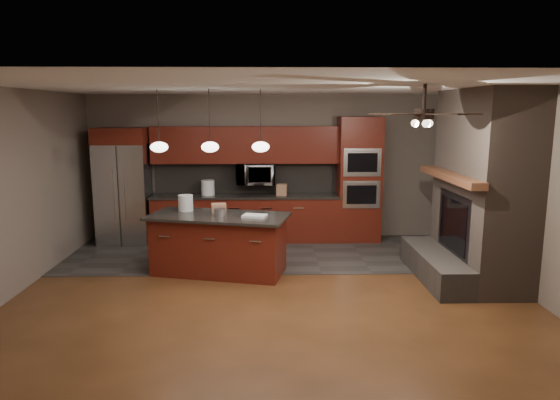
{
  "coord_description": "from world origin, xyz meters",
  "views": [
    {
      "loc": [
        -0.05,
        -6.73,
        2.49
      ],
      "look_at": [
        0.14,
        0.6,
        1.17
      ],
      "focal_mm": 32.0,
      "sensor_mm": 36.0,
      "label": 1
    }
  ],
  "objects_px": {
    "cardboard_box": "(219,208)",
    "counter_box": "(282,190)",
    "microwave": "(256,174)",
    "white_bucket": "(186,203)",
    "kitchen_island": "(219,244)",
    "oven_tower": "(359,180)",
    "paint_can": "(220,212)",
    "refrigerator": "(124,186)",
    "counter_bucket": "(208,188)",
    "paint_tray": "(255,216)"
  },
  "relations": [
    {
      "from": "cardboard_box",
      "to": "counter_box",
      "type": "relative_size",
      "value": 1.03
    },
    {
      "from": "microwave",
      "to": "cardboard_box",
      "type": "height_order",
      "value": "microwave"
    },
    {
      "from": "white_bucket",
      "to": "kitchen_island",
      "type": "bearing_deg",
      "value": -31.82
    },
    {
      "from": "oven_tower",
      "to": "paint_can",
      "type": "distance_m",
      "value": 3.2
    },
    {
      "from": "oven_tower",
      "to": "refrigerator",
      "type": "relative_size",
      "value": 1.09
    },
    {
      "from": "white_bucket",
      "to": "cardboard_box",
      "type": "relative_size",
      "value": 1.13
    },
    {
      "from": "oven_tower",
      "to": "counter_box",
      "type": "bearing_deg",
      "value": -178.35
    },
    {
      "from": "white_bucket",
      "to": "microwave",
      "type": "bearing_deg",
      "value": 57.06
    },
    {
      "from": "paint_can",
      "to": "cardboard_box",
      "type": "xyz_separation_m",
      "value": [
        -0.04,
        0.25,
        0.01
      ]
    },
    {
      "from": "cardboard_box",
      "to": "microwave",
      "type": "bearing_deg",
      "value": 65.18
    },
    {
      "from": "kitchen_island",
      "to": "counter_bucket",
      "type": "height_order",
      "value": "counter_bucket"
    },
    {
      "from": "refrigerator",
      "to": "kitchen_island",
      "type": "relative_size",
      "value": 0.96
    },
    {
      "from": "refrigerator",
      "to": "microwave",
      "type": "bearing_deg",
      "value": 3.03
    },
    {
      "from": "microwave",
      "to": "counter_bucket",
      "type": "bearing_deg",
      "value": -176.87
    },
    {
      "from": "microwave",
      "to": "counter_box",
      "type": "height_order",
      "value": "microwave"
    },
    {
      "from": "oven_tower",
      "to": "white_bucket",
      "type": "relative_size",
      "value": 9.41
    },
    {
      "from": "oven_tower",
      "to": "microwave",
      "type": "xyz_separation_m",
      "value": [
        -1.98,
        0.06,
        0.11
      ]
    },
    {
      "from": "microwave",
      "to": "cardboard_box",
      "type": "relative_size",
      "value": 3.27
    },
    {
      "from": "refrigerator",
      "to": "cardboard_box",
      "type": "distance_m",
      "value": 2.58
    },
    {
      "from": "refrigerator",
      "to": "counter_bucket",
      "type": "height_order",
      "value": "refrigerator"
    },
    {
      "from": "refrigerator",
      "to": "paint_tray",
      "type": "distance_m",
      "value": 3.23
    },
    {
      "from": "paint_can",
      "to": "cardboard_box",
      "type": "relative_size",
      "value": 0.77
    },
    {
      "from": "refrigerator",
      "to": "white_bucket",
      "type": "xyz_separation_m",
      "value": [
        1.4,
        -1.53,
        -0.04
      ]
    },
    {
      "from": "paint_tray",
      "to": "counter_bucket",
      "type": "xyz_separation_m",
      "value": [
        -0.94,
        2.12,
        0.1
      ]
    },
    {
      "from": "counter_bucket",
      "to": "white_bucket",
      "type": "bearing_deg",
      "value": -95.81
    },
    {
      "from": "counter_bucket",
      "to": "cardboard_box",
      "type": "bearing_deg",
      "value": -78.0
    },
    {
      "from": "oven_tower",
      "to": "paint_tray",
      "type": "bearing_deg",
      "value": -132.68
    },
    {
      "from": "counter_box",
      "to": "oven_tower",
      "type": "bearing_deg",
      "value": 10.63
    },
    {
      "from": "paint_can",
      "to": "counter_bucket",
      "type": "height_order",
      "value": "counter_bucket"
    },
    {
      "from": "paint_tray",
      "to": "cardboard_box",
      "type": "distance_m",
      "value": 0.67
    },
    {
      "from": "cardboard_box",
      "to": "counter_bucket",
      "type": "xyz_separation_m",
      "value": [
        -0.38,
        1.77,
        0.05
      ]
    },
    {
      "from": "microwave",
      "to": "paint_can",
      "type": "distance_m",
      "value": 2.16
    },
    {
      "from": "counter_bucket",
      "to": "counter_box",
      "type": "xyz_separation_m",
      "value": [
        1.41,
        -0.05,
        -0.03
      ]
    },
    {
      "from": "oven_tower",
      "to": "cardboard_box",
      "type": "xyz_separation_m",
      "value": [
        -2.51,
        -1.76,
        -0.2
      ]
    },
    {
      "from": "paint_can",
      "to": "kitchen_island",
      "type": "bearing_deg",
      "value": 114.55
    },
    {
      "from": "white_bucket",
      "to": "paint_can",
      "type": "xyz_separation_m",
      "value": [
        0.58,
        -0.41,
        -0.07
      ]
    },
    {
      "from": "kitchen_island",
      "to": "cardboard_box",
      "type": "distance_m",
      "value": 0.56
    },
    {
      "from": "oven_tower",
      "to": "paint_can",
      "type": "height_order",
      "value": "oven_tower"
    },
    {
      "from": "oven_tower",
      "to": "paint_tray",
      "type": "xyz_separation_m",
      "value": [
        -1.95,
        -2.11,
        -0.25
      ]
    },
    {
      "from": "counter_bucket",
      "to": "counter_box",
      "type": "distance_m",
      "value": 1.41
    },
    {
      "from": "paint_can",
      "to": "counter_bucket",
      "type": "xyz_separation_m",
      "value": [
        -0.41,
        2.02,
        0.06
      ]
    },
    {
      "from": "cardboard_box",
      "to": "counter_box",
      "type": "xyz_separation_m",
      "value": [
        1.03,
        1.72,
        0.02
      ]
    },
    {
      "from": "paint_can",
      "to": "counter_box",
      "type": "relative_size",
      "value": 0.79
    },
    {
      "from": "microwave",
      "to": "refrigerator",
      "type": "height_order",
      "value": "refrigerator"
    },
    {
      "from": "microwave",
      "to": "refrigerator",
      "type": "bearing_deg",
      "value": -176.97
    },
    {
      "from": "oven_tower",
      "to": "paint_tray",
      "type": "relative_size",
      "value": 6.88
    },
    {
      "from": "white_bucket",
      "to": "counter_box",
      "type": "distance_m",
      "value": 2.22
    },
    {
      "from": "oven_tower",
      "to": "white_bucket",
      "type": "distance_m",
      "value": 3.45
    },
    {
      "from": "kitchen_island",
      "to": "refrigerator",
      "type": "bearing_deg",
      "value": 149.73
    },
    {
      "from": "refrigerator",
      "to": "counter_box",
      "type": "relative_size",
      "value": 10.07
    }
  ]
}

